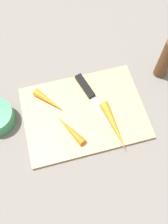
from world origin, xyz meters
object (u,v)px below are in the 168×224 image
object	(u,v)px
cutting_board	(84,113)
knife	(87,89)
carrot_longest	(114,125)
carrot_medium	(49,101)
pepper_grinder	(166,59)
carrot_shortest	(70,129)

from	to	relation	value
cutting_board	knife	xyz separation A→B (m)	(-0.03, -0.07, 0.01)
cutting_board	carrot_longest	bearing A→B (deg)	135.39
cutting_board	carrot_medium	distance (m)	0.11
carrot_longest	pepper_grinder	world-z (taller)	pepper_grinder
carrot_shortest	knife	bearing A→B (deg)	-63.50
cutting_board	carrot_medium	xyz separation A→B (m)	(0.09, -0.06, 0.02)
carrot_shortest	pepper_grinder	xyz separation A→B (m)	(-0.33, -0.13, 0.05)
cutting_board	pepper_grinder	world-z (taller)	pepper_grinder
knife	cutting_board	bearing A→B (deg)	-37.61
carrot_shortest	pepper_grinder	distance (m)	0.36
carrot_medium	pepper_grinder	world-z (taller)	pepper_grinder
carrot_shortest	pepper_grinder	world-z (taller)	pepper_grinder
cutting_board	carrot_longest	size ratio (longest dim) A/B	2.41
carrot_longest	pepper_grinder	xyz separation A→B (m)	(-0.21, -0.15, 0.05)
carrot_shortest	carrot_longest	world-z (taller)	carrot_longest
cutting_board	pepper_grinder	bearing A→B (deg)	-163.99
carrot_longest	pepper_grinder	distance (m)	0.26
pepper_grinder	knife	bearing A→B (deg)	2.06
carrot_medium	knife	bearing A→B (deg)	57.01
knife	pepper_grinder	bearing A→B (deg)	76.25
knife	carrot_shortest	xyz separation A→B (m)	(0.08, 0.12, 0.01)
cutting_board	knife	distance (m)	0.08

